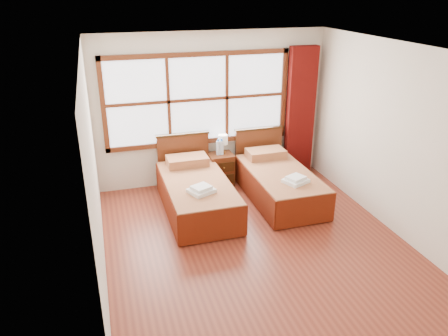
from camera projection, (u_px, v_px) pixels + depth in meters
name	position (u px, v px, depth m)	size (l,w,h in m)	color
floor	(256.00, 243.00, 5.98)	(4.50, 4.50, 0.00)	maroon
ceiling	(262.00, 48.00, 4.97)	(4.50, 4.50, 0.00)	white
wall_back	(212.00, 109.00, 7.46)	(4.00, 4.00, 0.00)	silver
wall_left	(94.00, 173.00, 4.95)	(4.50, 4.50, 0.00)	silver
wall_right	(395.00, 140.00, 6.00)	(4.50, 4.50, 0.00)	silver
window	(198.00, 99.00, 7.29)	(3.16, 0.06, 1.56)	white
curtain	(300.00, 112.00, 7.81)	(0.50, 0.16, 2.30)	#570B08
bed_left	(196.00, 192.00, 6.78)	(0.99, 2.01, 0.95)	#361E0B
bed_right	(278.00, 182.00, 7.15)	(0.96, 1.98, 0.93)	#361E0B
nightstand	(221.00, 169.00, 7.66)	(0.42, 0.42, 0.56)	#5B2913
towels_left	(201.00, 190.00, 6.27)	(0.43, 0.41, 0.10)	white
towels_right	(296.00, 180.00, 6.61)	(0.42, 0.40, 0.10)	white
lamp	(223.00, 140.00, 7.55)	(0.17, 0.17, 0.32)	#B48239
bottle_near	(218.00, 148.00, 7.49)	(0.07, 0.07, 0.28)	silver
bottle_far	(222.00, 147.00, 7.50)	(0.07, 0.07, 0.28)	silver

